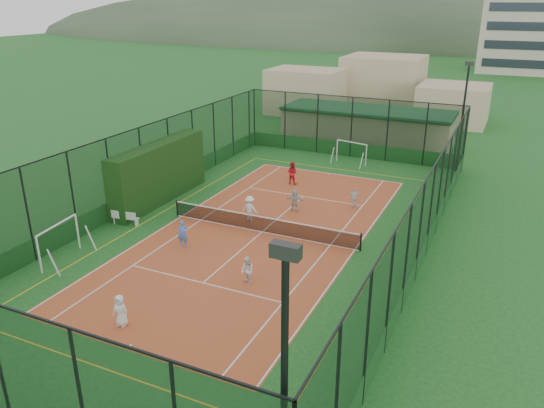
{
  "coord_description": "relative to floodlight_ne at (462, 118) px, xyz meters",
  "views": [
    {
      "loc": [
        12.15,
        -24.88,
        12.58
      ],
      "look_at": [
        -0.05,
        1.47,
        1.2
      ],
      "focal_mm": 35.0,
      "sensor_mm": 36.0,
      "label": 1
    }
  ],
  "objects": [
    {
      "name": "tennis_net",
      "position": [
        -8.6,
        -16.6,
        -3.59
      ],
      "size": [
        11.67,
        0.12,
        1.06
      ],
      "primitive_type": null,
      "color": "black",
      "rests_on": "ground"
    },
    {
      "name": "futsal_goal_far",
      "position": [
        -7.92,
        -1.58,
        -3.24
      ],
      "size": [
        2.87,
        1.41,
        1.78
      ],
      "primitive_type": null,
      "rotation": [
        0.0,
        0.0,
        -0.23
      ],
      "color": "white",
      "rests_on": "ground"
    },
    {
      "name": "futsal_goal_near",
      "position": [
        -16.42,
        -24.01,
        -3.15
      ],
      "size": [
        3.12,
        1.24,
        1.96
      ],
      "primitive_type": null,
      "rotation": [
        0.0,
        0.0,
        1.69
      ],
      "color": "white",
      "rests_on": "ground"
    },
    {
      "name": "floodlight_ne",
      "position": [
        0.0,
        0.0,
        0.0
      ],
      "size": [
        0.6,
        0.26,
        8.25
      ],
      "primitive_type": null,
      "color": "black",
      "rests_on": "ground"
    },
    {
      "name": "child_far_left",
      "position": [
        -9.99,
        -15.4,
        -3.34
      ],
      "size": [
        1.02,
        0.6,
        1.56
      ],
      "primitive_type": "imported",
      "rotation": [
        0.0,
        0.0,
        3.12
      ],
      "color": "white",
      "rests_on": "court_slab"
    },
    {
      "name": "hedge_left",
      "position": [
        -16.9,
        -14.81,
        -2.2
      ],
      "size": [
        1.32,
        8.8,
        3.85
      ],
      "primitive_type": "cube",
      "color": "black",
      "rests_on": "ground"
    },
    {
      "name": "white_bench",
      "position": [
        -16.4,
        -18.98,
        -3.67
      ],
      "size": [
        1.66,
        0.69,
        0.9
      ],
      "primitive_type": null,
      "rotation": [
        0.0,
        0.0,
        0.16
      ],
      "color": "white",
      "rests_on": "ground"
    },
    {
      "name": "child_near_right",
      "position": [
        -6.65,
        -22.2,
        -3.42
      ],
      "size": [
        0.85,
        0.8,
        1.38
      ],
      "primitive_type": "imported",
      "rotation": [
        0.0,
        0.0,
        -0.56
      ],
      "color": "white",
      "rests_on": "court_slab"
    },
    {
      "name": "child_near_mid",
      "position": [
        -11.61,
        -20.09,
        -3.36
      ],
      "size": [
        0.65,
        0.56,
        1.5
      ],
      "primitive_type": "imported",
      "rotation": [
        0.0,
        0.0,
        0.46
      ],
      "color": "#4A75D3",
      "rests_on": "court_slab"
    },
    {
      "name": "child_far_right",
      "position": [
        -4.92,
        -10.73,
        -3.45
      ],
      "size": [
        0.82,
        0.41,
        1.34
      ],
      "primitive_type": "imported",
      "rotation": [
        0.0,
        0.0,
        3.25
      ],
      "color": "white",
      "rests_on": "court_slab"
    },
    {
      "name": "perimeter_fence",
      "position": [
        -8.6,
        -16.6,
        -1.62
      ],
      "size": [
        18.12,
        34.12,
        5.0
      ],
      "primitive_type": null,
      "color": "black",
      "rests_on": "ground"
    },
    {
      "name": "court_slab",
      "position": [
        -8.6,
        -16.6,
        -4.12
      ],
      "size": [
        11.17,
        23.97,
        0.01
      ],
      "primitive_type": "cube",
      "color": "#B75C28",
      "rests_on": "ground"
    },
    {
      "name": "distant_hills",
      "position": [
        -8.6,
        133.4,
        -4.12
      ],
      "size": [
        200.0,
        60.0,
        24.0
      ],
      "primitive_type": null,
      "color": "#384C33",
      "rests_on": "ground"
    },
    {
      "name": "tennis_balls",
      "position": [
        -9.45,
        -14.84,
        -4.08
      ],
      "size": [
        2.87,
        0.41,
        0.07
      ],
      "color": "#CCE033",
      "rests_on": "court_slab"
    },
    {
      "name": "child_far_back",
      "position": [
        -8.15,
        -12.82,
        -3.41
      ],
      "size": [
        1.34,
        0.56,
        1.41
      ],
      "primitive_type": "imported",
      "rotation": [
        0.0,
        0.0,
        3.26
      ],
      "color": "silver",
      "rests_on": "court_slab"
    },
    {
      "name": "clubhouse",
      "position": [
        -8.6,
        5.4,
        -2.55
      ],
      "size": [
        15.2,
        7.2,
        3.15
      ],
      "primitive_type": null,
      "color": "tan",
      "rests_on": "ground"
    },
    {
      "name": "ground",
      "position": [
        -8.6,
        -16.6,
        -4.12
      ],
      "size": [
        300.0,
        300.0,
        0.0
      ],
      "primitive_type": "plane",
      "color": "#1C5220",
      "rests_on": "ground"
    },
    {
      "name": "child_near_left",
      "position": [
        -9.79,
        -27.34,
        -3.42
      ],
      "size": [
        0.72,
        0.51,
        1.39
      ],
      "primitive_type": "imported",
      "rotation": [
        0.0,
        0.0,
        0.1
      ],
      "color": "white",
      "rests_on": "court_slab"
    },
    {
      "name": "coach",
      "position": [
        -10.32,
        -8.11,
        -3.3
      ],
      "size": [
        0.83,
        0.66,
        1.63
      ],
      "primitive_type": "imported",
      "rotation": [
        0.0,
        0.0,
        3.08
      ],
      "color": "red",
      "rests_on": "court_slab"
    }
  ]
}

